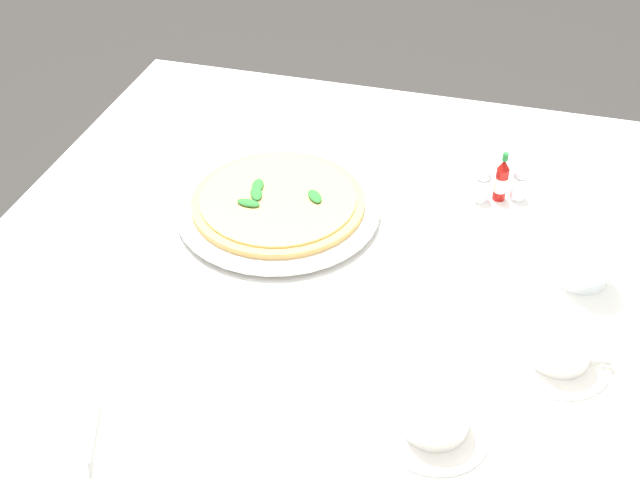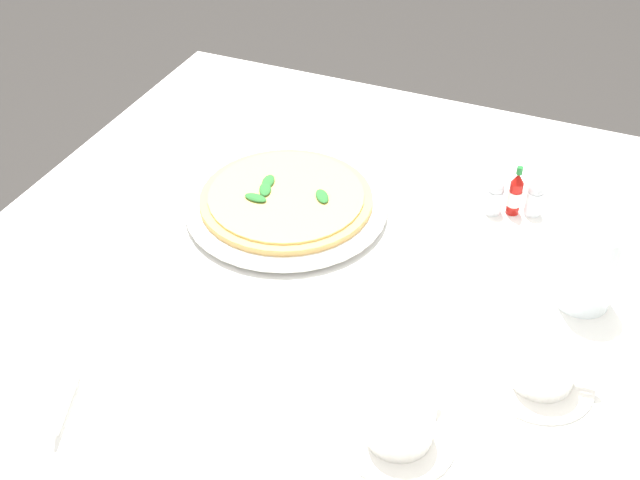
# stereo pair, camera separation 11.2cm
# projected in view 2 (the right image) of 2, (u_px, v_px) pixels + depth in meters

# --- Properties ---
(dining_table) EXTENTS (1.15, 1.15, 0.74)m
(dining_table) POSITION_uv_depth(u_px,v_px,m) (355.00, 361.00, 1.14)
(dining_table) COLOR white
(dining_table) RESTS_ON ground_plane
(pizza_plate) EXTENTS (0.31, 0.31, 0.02)m
(pizza_plate) POSITION_uv_depth(u_px,v_px,m) (286.00, 205.00, 1.20)
(pizza_plate) COLOR white
(pizza_plate) RESTS_ON dining_table
(pizza) EXTENTS (0.26, 0.26, 0.02)m
(pizza) POSITION_uv_depth(u_px,v_px,m) (286.00, 198.00, 1.19)
(pizza) COLOR #DBAD60
(pizza) RESTS_ON pizza_plate
(coffee_cup_center_back) EXTENTS (0.13, 0.13, 0.06)m
(coffee_cup_center_back) POSITION_uv_depth(u_px,v_px,m) (544.00, 366.00, 0.92)
(coffee_cup_center_back) COLOR white
(coffee_cup_center_back) RESTS_ON dining_table
(coffee_cup_back_corner) EXTENTS (0.13, 0.13, 0.06)m
(coffee_cup_back_corner) POSITION_uv_depth(u_px,v_px,m) (400.00, 421.00, 0.86)
(coffee_cup_back_corner) COLOR white
(coffee_cup_back_corner) RESTS_ON dining_table
(water_glass_near_right) EXTENTS (0.07, 0.07, 0.12)m
(water_glass_near_right) POSITION_uv_depth(u_px,v_px,m) (589.00, 269.00, 1.02)
(water_glass_near_right) COLOR white
(water_glass_near_right) RESTS_ON dining_table
(hot_sauce_bottle) EXTENTS (0.02, 0.02, 0.08)m
(hot_sauce_bottle) POSITION_uv_depth(u_px,v_px,m) (515.00, 194.00, 1.18)
(hot_sauce_bottle) COLOR #B7140F
(hot_sauce_bottle) RESTS_ON dining_table
(salt_shaker) EXTENTS (0.03, 0.03, 0.06)m
(salt_shaker) POSITION_uv_depth(u_px,v_px,m) (494.00, 199.00, 1.19)
(salt_shaker) COLOR white
(salt_shaker) RESTS_ON dining_table
(pepper_shaker) EXTENTS (0.03, 0.03, 0.06)m
(pepper_shaker) POSITION_uv_depth(u_px,v_px,m) (534.00, 200.00, 1.19)
(pepper_shaker) COLOR white
(pepper_shaker) RESTS_ON dining_table
(menu_card) EXTENTS (0.04, 0.09, 0.06)m
(menu_card) POSITION_uv_depth(u_px,v_px,m) (63.00, 388.00, 0.90)
(menu_card) COLOR white
(menu_card) RESTS_ON dining_table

